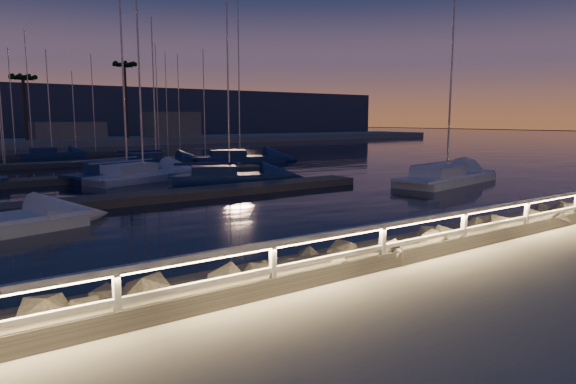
% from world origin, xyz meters
% --- Properties ---
extents(ground, '(400.00, 400.00, 0.00)m').
position_xyz_m(ground, '(0.00, 0.00, 0.00)').
color(ground, '#9B968C').
rests_on(ground, ground).
extents(harbor_water, '(400.00, 440.00, 0.60)m').
position_xyz_m(harbor_water, '(0.00, 31.22, -0.97)').
color(harbor_water, black).
rests_on(harbor_water, ground).
extents(guard_rail, '(44.11, 0.12, 1.06)m').
position_xyz_m(guard_rail, '(-0.07, -0.00, 0.77)').
color(guard_rail, silver).
rests_on(guard_rail, ground).
extents(riprap, '(39.78, 2.57, 1.25)m').
position_xyz_m(riprap, '(-4.24, 1.16, -0.15)').
color(riprap, '#635F55').
rests_on(riprap, ground).
extents(floating_docks, '(22.00, 36.00, 0.40)m').
position_xyz_m(floating_docks, '(0.00, 32.50, -0.40)').
color(floating_docks, '#5D564D').
rests_on(floating_docks, ground).
extents(far_shore, '(160.00, 14.00, 5.20)m').
position_xyz_m(far_shore, '(-0.12, 74.05, 0.29)').
color(far_shore, '#9B968C').
rests_on(far_shore, ground).
extents(palm_center, '(3.00, 3.00, 9.70)m').
position_xyz_m(palm_center, '(2.00, 73.00, 8.78)').
color(palm_center, '#4C3423').
rests_on(palm_center, ground).
extents(palm_right, '(3.00, 3.00, 12.20)m').
position_xyz_m(palm_right, '(16.00, 72.00, 11.03)').
color(palm_right, '#4C3423').
rests_on(palm_right, ground).
extents(sailboat_c, '(8.58, 5.22, 14.13)m').
position_xyz_m(sailboat_c, '(1.02, 24.28, -0.16)').
color(sailboat_c, silver).
rests_on(sailboat_c, ground).
extents(sailboat_d, '(9.30, 4.25, 15.19)m').
position_xyz_m(sailboat_d, '(15.82, 11.95, -0.16)').
color(sailboat_d, silver).
rests_on(sailboat_d, ground).
extents(sailboat_g, '(8.96, 5.67, 14.82)m').
position_xyz_m(sailboat_g, '(0.53, 25.95, -0.15)').
color(sailboat_g, navy).
rests_on(sailboat_g, ground).
extents(sailboat_h, '(7.82, 5.00, 12.89)m').
position_xyz_m(sailboat_h, '(5.26, 20.61, -0.21)').
color(sailboat_h, navy).
rests_on(sailboat_h, ground).
extents(sailboat_k, '(7.54, 2.81, 12.53)m').
position_xyz_m(sailboat_k, '(6.05, 35.01, -0.20)').
color(sailboat_k, navy).
rests_on(sailboat_k, ground).
extents(sailboat_l, '(8.97, 5.25, 14.68)m').
position_xyz_m(sailboat_l, '(13.31, 33.14, -0.17)').
color(sailboat_l, navy).
rests_on(sailboat_l, ground).
extents(sailboat_n, '(6.62, 2.16, 11.17)m').
position_xyz_m(sailboat_n, '(0.56, 49.90, -0.21)').
color(sailboat_n, navy).
rests_on(sailboat_n, ground).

